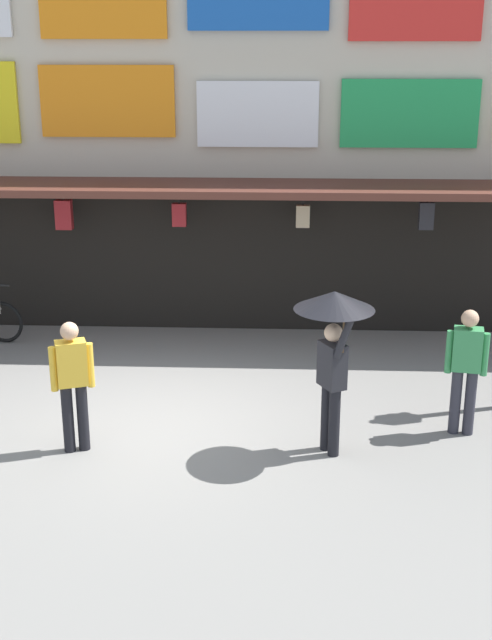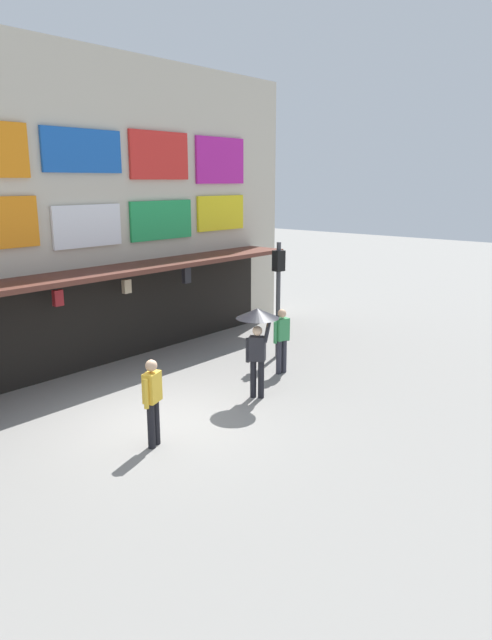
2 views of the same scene
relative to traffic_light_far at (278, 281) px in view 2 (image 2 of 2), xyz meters
name	(u,v)px [view 2 (image 2 of 2)]	position (x,y,z in m)	size (l,w,h in m)	color
ground_plane	(162,421)	(-5.09, -0.87, -2.14)	(80.00, 80.00, 0.00)	gray
shopfront	(28,217)	(-5.09, 3.69, 1.82)	(18.00, 2.60, 8.00)	beige
traffic_light_far	(278,281)	(0.00, 0.00, 0.00)	(0.32, 0.35, 3.20)	#38383D
pedestrian_with_umbrella	(257,328)	(-2.81, -1.56, -0.50)	(0.96, 0.96, 2.08)	black
pedestrian_in_red	(153,398)	(-5.95, -1.64, -1.19)	(0.50, 0.33, 1.68)	black
pedestrian_in_yellow	(282,337)	(-1.08, -0.95, -1.19)	(0.52, 0.28, 1.68)	#2D2D38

